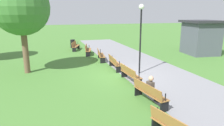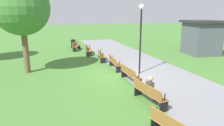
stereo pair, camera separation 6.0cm
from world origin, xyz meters
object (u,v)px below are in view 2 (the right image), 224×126
at_px(bench_2, 101,55).
at_px(tree_0, 21,8).
at_px(trash_bin, 73,44).
at_px(kiosk, 201,37).
at_px(lamp_post, 141,27).
at_px(person_seated, 152,89).
at_px(bench_1, 88,49).
at_px(bench_4, 130,74).
at_px(bench_5, 149,93).
at_px(bench_0, 76,46).
at_px(bench_3, 114,62).

height_order(bench_2, tree_0, tree_0).
distance_m(trash_bin, kiosk, 13.08).
bearing_deg(kiosk, trash_bin, -116.23).
bearing_deg(lamp_post, person_seated, -18.25).
distance_m(tree_0, lamp_post, 7.26).
bearing_deg(bench_1, kiosk, 88.08).
bearing_deg(person_seated, bench_1, 175.17).
bearing_deg(bench_1, tree_0, -32.27).
xyz_separation_m(bench_2, trash_bin, (-6.96, -1.41, -0.02)).
xyz_separation_m(bench_1, bench_4, (8.23, 0.80, 0.00)).
height_order(bench_5, kiosk, kiosk).
height_order(person_seated, lamp_post, lamp_post).
bearing_deg(bench_2, person_seated, 9.34).
height_order(bench_0, kiosk, kiosk).
bearing_deg(bench_2, kiosk, 97.51).
xyz_separation_m(bench_2, bench_5, (8.27, -0.00, 0.00)).
relative_size(bench_0, bench_5, 1.00).
bearing_deg(kiosk, lamp_post, -56.80).
relative_size(person_seated, tree_0, 0.21).
distance_m(bench_1, bench_3, 5.52).
height_order(bench_3, lamp_post, lamp_post).
bearing_deg(bench_3, bench_4, 2.78).
height_order(bench_3, trash_bin, trash_bin).
xyz_separation_m(bench_1, trash_bin, (-4.24, -0.88, -0.02)).
xyz_separation_m(bench_1, bench_5, (10.98, 0.53, 0.00)).
relative_size(bench_1, bench_4, 1.02).
bearing_deg(bench_0, kiosk, 82.59).
bearing_deg(person_seated, trash_bin, 177.48).
bearing_deg(bench_1, bench_5, 16.68).
relative_size(bench_0, bench_3, 1.01).
distance_m(bench_5, lamp_post, 5.03).
bearing_deg(trash_bin, tree_0, -23.84).
height_order(bench_1, trash_bin, trash_bin).
bearing_deg(kiosk, bench_4, -53.10).
distance_m(bench_4, trash_bin, 12.58).
distance_m(person_seated, kiosk, 12.43).
relative_size(bench_5, tree_0, 0.34).
distance_m(person_seated, trash_bin, 15.28).
distance_m(bench_2, bench_5, 8.27).
distance_m(bench_2, kiosk, 9.59).
relative_size(bench_4, kiosk, 0.54).
bearing_deg(kiosk, tree_0, -76.58).
bearing_deg(lamp_post, bench_1, -163.50).
bearing_deg(bench_1, lamp_post, 30.42).
relative_size(bench_4, lamp_post, 0.46).
height_order(bench_1, tree_0, tree_0).
distance_m(bench_1, trash_bin, 4.33).
distance_m(bench_3, bench_5, 5.52).
bearing_deg(person_seated, bench_4, 169.04).
distance_m(bench_3, kiosk, 9.68).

